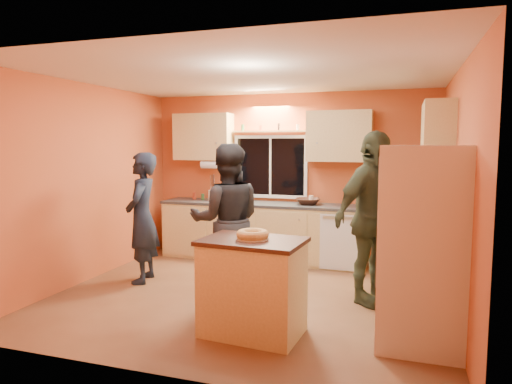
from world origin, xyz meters
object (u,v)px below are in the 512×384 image
at_px(person_right, 372,218).
at_px(island, 253,286).
at_px(refrigerator, 421,247).
at_px(person_center, 227,220).
at_px(person_left, 142,218).

bearing_deg(person_right, island, 175.28).
bearing_deg(refrigerator, island, -171.54).
relative_size(island, person_center, 0.55).
height_order(refrigerator, person_left, refrigerator).
xyz_separation_m(refrigerator, person_left, (-3.40, 0.93, -0.05)).
relative_size(island, person_left, 0.59).
xyz_separation_m(person_left, person_center, (1.26, -0.17, 0.06)).
xyz_separation_m(refrigerator, island, (-1.50, -0.22, -0.43)).
relative_size(refrigerator, person_right, 0.92).
distance_m(island, person_center, 1.26).
xyz_separation_m(island, person_right, (1.00, 1.25, 0.51)).
xyz_separation_m(person_left, person_right, (2.91, 0.09, 0.13)).
bearing_deg(island, person_left, 153.66).
height_order(person_left, person_center, person_center).
height_order(person_left, person_right, person_right).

